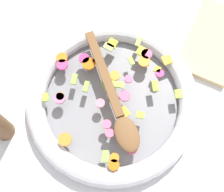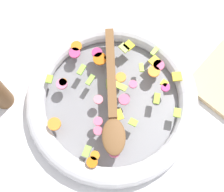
# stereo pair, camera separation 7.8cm
# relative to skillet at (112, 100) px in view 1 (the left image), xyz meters

# --- Properties ---
(ground_plane) EXTENTS (4.00, 4.00, 0.00)m
(ground_plane) POSITION_rel_skillet_xyz_m (0.00, 0.00, -0.02)
(ground_plane) COLOR silver
(skillet) EXTENTS (0.44, 0.44, 0.05)m
(skillet) POSITION_rel_skillet_xyz_m (0.00, 0.00, 0.00)
(skillet) COLOR slate
(skillet) RESTS_ON ground_plane
(chopped_vegetables) EXTENTS (0.35, 0.34, 0.01)m
(chopped_vegetables) POSITION_rel_skillet_xyz_m (-0.02, -0.02, 0.03)
(chopped_vegetables) COLOR orange
(chopped_vegetables) RESTS_ON skillet
(wooden_spoon) EXTENTS (0.27, 0.26, 0.01)m
(wooden_spoon) POSITION_rel_skillet_xyz_m (0.01, 0.01, 0.04)
(wooden_spoon) COLOR brown
(wooden_spoon) RESTS_ON chopped_vegetables
(cutting_board) EXTENTS (0.24, 0.14, 0.02)m
(cutting_board) POSITION_rel_skillet_xyz_m (-0.28, 0.18, -0.01)
(cutting_board) COLOR tan
(cutting_board) RESTS_ON ground_plane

